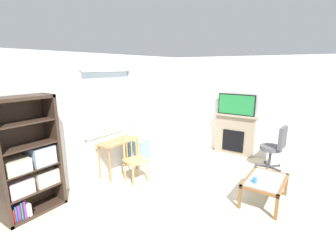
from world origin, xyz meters
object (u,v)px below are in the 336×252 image
object	(u,v)px
plastic_drawer_unit	(139,151)
office_chair	(275,146)
desk_under_window	(118,147)
tv	(236,105)
sippy_cup	(255,180)
fireplace	(235,134)
coffee_table	(265,183)
bookshelf	(28,164)
wooden_chair	(135,159)

from	to	relation	value
plastic_drawer_unit	office_chair	xyz separation A→B (m)	(1.41, -2.76, 0.26)
desk_under_window	tv	xyz separation A→B (m)	(2.58, -1.63, 0.72)
sippy_cup	fireplace	bearing A→B (deg)	26.59
coffee_table	sippy_cup	distance (m)	0.27
desk_under_window	coffee_table	distance (m)	2.94
desk_under_window	bookshelf	bearing A→B (deg)	176.38
tv	sippy_cup	world-z (taller)	tv
bookshelf	office_chair	xyz separation A→B (m)	(3.93, -2.83, -0.26)
bookshelf	coffee_table	xyz separation A→B (m)	(2.37, -2.98, -0.47)
fireplace	sippy_cup	distance (m)	2.50
wooden_chair	plastic_drawer_unit	world-z (taller)	wooden_chair
wooden_chair	coffee_table	bearing A→B (deg)	-74.82
desk_under_window	wooden_chair	distance (m)	0.54
bookshelf	plastic_drawer_unit	distance (m)	2.57
fireplace	tv	xyz separation A→B (m)	(-0.02, 0.00, 0.79)
desk_under_window	tv	bearing A→B (deg)	-32.26
desk_under_window	tv	world-z (taller)	tv
desk_under_window	fireplace	bearing A→B (deg)	-32.08
bookshelf	plastic_drawer_unit	xyz separation A→B (m)	(2.52, -0.06, -0.52)
wooden_chair	office_chair	xyz separation A→B (m)	(2.19, -2.20, 0.09)
desk_under_window	office_chair	distance (m)	3.45
bookshelf	office_chair	bearing A→B (deg)	-35.77
tv	office_chair	distance (m)	1.40
bookshelf	desk_under_window	world-z (taller)	bookshelf
coffee_table	desk_under_window	bearing A→B (deg)	101.43
tv	wooden_chair	bearing A→B (deg)	157.13
coffee_table	sippy_cup	world-z (taller)	sippy_cup
plastic_drawer_unit	coffee_table	world-z (taller)	plastic_drawer_unit
fireplace	bookshelf	bearing A→B (deg)	158.35
fireplace	sippy_cup	bearing A→B (deg)	-153.41
tv	sippy_cup	distance (m)	2.63
wooden_chair	desk_under_window	bearing A→B (deg)	83.48
plastic_drawer_unit	sippy_cup	xyz separation A→B (m)	(-0.37, -2.80, 0.16)
bookshelf	tv	distance (m)	4.73
fireplace	sippy_cup	world-z (taller)	fireplace
tv	desk_under_window	bearing A→B (deg)	147.74
sippy_cup	wooden_chair	bearing A→B (deg)	100.65
wooden_chair	plastic_drawer_unit	xyz separation A→B (m)	(0.79, 0.57, -0.17)
bookshelf	fireplace	distance (m)	4.73
fireplace	wooden_chair	bearing A→B (deg)	157.27
office_chair	coffee_table	world-z (taller)	office_chair
plastic_drawer_unit	fireplace	size ratio (longest dim) A/B	0.53
fireplace	office_chair	xyz separation A→B (m)	(-0.46, -1.09, 0.02)
wooden_chair	office_chair	bearing A→B (deg)	-45.07
sippy_cup	desk_under_window	bearing A→B (deg)	97.48
plastic_drawer_unit	fireplace	distance (m)	2.52
office_chair	sippy_cup	xyz separation A→B (m)	(-1.77, -0.03, -0.10)
tv	sippy_cup	bearing A→B (deg)	-153.23
office_chair	plastic_drawer_unit	bearing A→B (deg)	116.97
desk_under_window	office_chair	size ratio (longest dim) A/B	0.91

